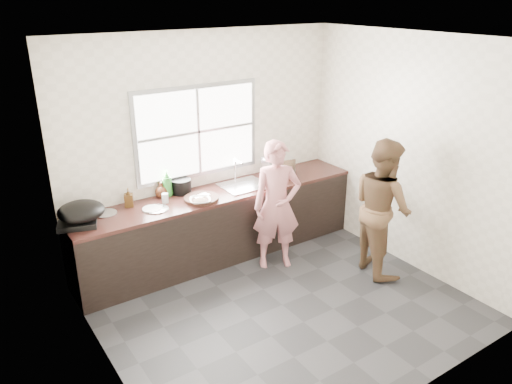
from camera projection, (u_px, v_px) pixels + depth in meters
floor at (282, 305)px, 5.28m from camera, size 3.60×3.20×0.01m
ceiling at (289, 39)px, 4.26m from camera, size 3.60×3.20×0.01m
wall_back at (205, 146)px, 6.00m from camera, size 3.60×0.01×2.70m
wall_left at (98, 234)px, 3.84m from camera, size 0.01×3.20×2.70m
wall_right at (411, 154)px, 5.71m from camera, size 0.01×3.20×2.70m
wall_front at (422, 255)px, 3.54m from camera, size 3.60×0.01×2.70m
cabinet at (220, 226)px, 6.12m from camera, size 3.60×0.62×0.82m
countertop at (219, 193)px, 5.95m from camera, size 3.60×0.64×0.04m
sink at (244, 185)px, 6.13m from camera, size 0.55×0.45×0.02m
faucet at (235, 170)px, 6.23m from camera, size 0.02×0.02×0.30m
window_frame at (197, 131)px, 5.87m from camera, size 1.60×0.05×1.10m
window_glazing at (198, 132)px, 5.85m from camera, size 1.50×0.01×1.00m
woman at (277, 209)px, 5.81m from camera, size 0.62×0.53×1.44m
person_side at (382, 207)px, 5.68m from camera, size 0.79×0.91×1.60m
cutting_board at (201, 199)px, 5.70m from camera, size 0.52×0.52×0.04m
cleaver at (201, 196)px, 5.72m from camera, size 0.20×0.13×0.01m
bowl_mince at (200, 201)px, 5.61m from camera, size 0.31×0.31×0.06m
bowl_crabs at (276, 178)px, 6.29m from camera, size 0.21×0.21×0.06m
bowl_held at (265, 186)px, 6.04m from camera, size 0.21×0.21×0.06m
black_pot at (181, 186)px, 5.88m from camera, size 0.26×0.26×0.17m
plate_food at (152, 209)px, 5.46m from camera, size 0.24×0.24×0.02m
bottle_green at (167, 183)px, 5.77m from camera, size 0.15×0.15×0.32m
bottle_brown_tall at (129, 198)px, 5.52m from camera, size 0.11×0.11×0.19m
bottle_brown_short at (161, 190)px, 5.76m from camera, size 0.16×0.16×0.17m
glass_jar at (165, 198)px, 5.63m from camera, size 0.08×0.08×0.11m
burner at (78, 222)px, 5.11m from camera, size 0.48×0.48×0.06m
wok at (81, 211)px, 5.06m from camera, size 0.50×0.50×0.18m
dish_rack at (278, 168)px, 6.33m from camera, size 0.40×0.31×0.27m
pot_lid_left at (105, 213)px, 5.36m from camera, size 0.32×0.32×0.01m
pot_lid_right at (156, 209)px, 5.46m from camera, size 0.33×0.33×0.01m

